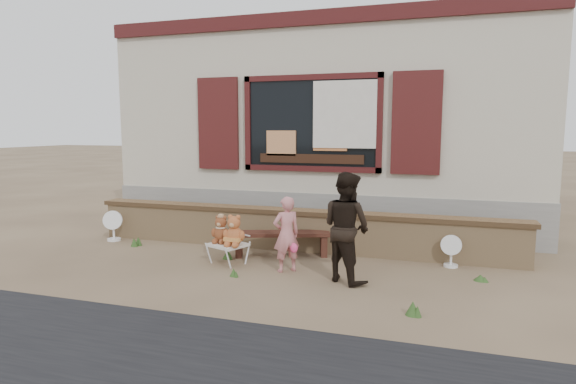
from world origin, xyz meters
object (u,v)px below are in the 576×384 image
(adult, at_px, (346,227))
(child, at_px, (286,234))
(bench, at_px, (281,238))
(teddy_bear_right, at_px, (234,230))
(teddy_bear_left, at_px, (221,228))
(folding_chair, at_px, (228,245))

(adult, bearing_deg, child, 22.52)
(bench, distance_m, teddy_bear_right, 0.88)
(bench, relative_size, adult, 1.06)
(bench, height_order, child, child)
(teddy_bear_left, distance_m, child, 1.07)
(bench, xyz_separation_m, teddy_bear_right, (-0.48, -0.69, 0.25))
(folding_chair, bearing_deg, teddy_bear_right, -0.00)
(bench, relative_size, teddy_bear_right, 3.34)
(teddy_bear_left, relative_size, teddy_bear_right, 0.90)
(teddy_bear_left, xyz_separation_m, teddy_bear_right, (0.26, -0.11, 0.02))
(child, bearing_deg, adult, 130.67)
(bench, xyz_separation_m, child, (0.32, -0.74, 0.24))
(teddy_bear_right, relative_size, adult, 0.32)
(adult, bearing_deg, folding_chair, 24.87)
(teddy_bear_right, bearing_deg, child, 19.20)
(bench, bearing_deg, teddy_bear_left, -160.72)
(folding_chair, bearing_deg, adult, 14.16)
(child, relative_size, adult, 0.74)
(bench, height_order, teddy_bear_right, teddy_bear_right)
(child, bearing_deg, teddy_bear_left, -46.89)
(teddy_bear_left, relative_size, adult, 0.29)
(child, xyz_separation_m, adult, (0.86, -0.16, 0.19))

